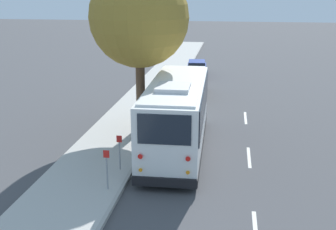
{
  "coord_description": "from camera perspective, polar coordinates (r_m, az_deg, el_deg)",
  "views": [
    {
      "loc": [
        -17.9,
        -1.99,
        7.21
      ],
      "look_at": [
        1.44,
        0.92,
        1.3
      ],
      "focal_mm": 45.0,
      "sensor_mm": 36.0,
      "label": 1
    }
  ],
  "objects": [
    {
      "name": "ground_plane",
      "position": [
        19.4,
        2.07,
        -5.02
      ],
      "size": [
        160.0,
        160.0,
        0.0
      ],
      "primitive_type": "plane",
      "color": "#474749"
    },
    {
      "name": "sidewalk_slab",
      "position": [
        20.04,
        -8.02,
        -4.22
      ],
      "size": [
        80.0,
        3.29,
        0.15
      ],
      "primitive_type": "cube",
      "color": "#B2AFA8",
      "rests_on": "ground"
    },
    {
      "name": "curb_strip",
      "position": [
        19.64,
        -3.2,
        -4.52
      ],
      "size": [
        80.0,
        0.14,
        0.15
      ],
      "primitive_type": "cube",
      "color": "#9D9A94",
      "rests_on": "ground"
    },
    {
      "name": "shuttle_bus",
      "position": [
        18.96,
        1.21,
        0.32
      ],
      "size": [
        8.75,
        2.81,
        3.43
      ],
      "rotation": [
        0.0,
        0.0,
        0.02
      ],
      "color": "white",
      "rests_on": "ground"
    },
    {
      "name": "parked_sedan_tan",
      "position": [
        29.26,
        3.03,
        3.76
      ],
      "size": [
        4.76,
        2.01,
        1.32
      ],
      "rotation": [
        0.0,
        0.0,
        -0.07
      ],
      "color": "tan",
      "rests_on": "ground"
    },
    {
      "name": "parked_sedan_blue",
      "position": [
        36.18,
        3.92,
        6.25
      ],
      "size": [
        4.58,
        1.92,
        1.3
      ],
      "rotation": [
        0.0,
        0.0,
        0.07
      ],
      "color": "navy",
      "rests_on": "ground"
    },
    {
      "name": "street_tree",
      "position": [
        21.13,
        -3.87,
        13.96
      ],
      "size": [
        4.9,
        4.9,
        8.88
      ],
      "color": "brown",
      "rests_on": "sidewalk_slab"
    },
    {
      "name": "sign_post_near",
      "position": [
        15.49,
        -8.27,
        -7.29
      ],
      "size": [
        0.06,
        0.22,
        1.51
      ],
      "color": "gray",
      "rests_on": "sidewalk_slab"
    },
    {
      "name": "sign_post_far",
      "position": [
        17.07,
        -6.57,
        -5.01
      ],
      "size": [
        0.06,
        0.22,
        1.45
      ],
      "color": "gray",
      "rests_on": "sidewalk_slab"
    },
    {
      "name": "fire_hydrant",
      "position": [
        27.04,
        -0.98,
        2.55
      ],
      "size": [
        0.22,
        0.22,
        0.81
      ],
      "color": "red",
      "rests_on": "sidewalk_slab"
    },
    {
      "name": "lane_stripe_mid",
      "position": [
        19.14,
        10.91,
        -5.63
      ],
      "size": [
        2.4,
        0.14,
        0.01
      ],
      "primitive_type": "cube",
      "color": "silver",
      "rests_on": "ground"
    },
    {
      "name": "lane_stripe_ahead",
      "position": [
        24.79,
        10.45,
        -0.37
      ],
      "size": [
        2.4,
        0.14,
        0.01
      ],
      "primitive_type": "cube",
      "color": "silver",
      "rests_on": "ground"
    }
  ]
}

